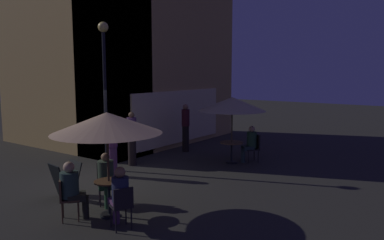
{
  "coord_description": "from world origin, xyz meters",
  "views": [
    {
      "loc": [
        -6.88,
        -7.9,
        3.07
      ],
      "look_at": [
        2.93,
        -0.89,
        1.5
      ],
      "focal_mm": 35.11,
      "sensor_mm": 36.0,
      "label": 1
    }
  ],
  "objects_px": {
    "cafe_table_0": "(109,193)",
    "street_lamp_near_corner": "(104,71)",
    "cafe_chair_2": "(122,204)",
    "cafe_chair_0": "(106,179)",
    "cafe_table_1": "(232,147)",
    "cafe_chair_3": "(254,146)",
    "patron_standing_6": "(186,127)",
    "patron_seated_1": "(72,187)",
    "cafe_chair_1": "(66,196)",
    "patron_standing_5": "(132,138)",
    "menu_sandwich_board": "(66,180)",
    "patron_seated_0": "(106,176)",
    "patio_umbrella_1": "(232,104)",
    "patio_umbrella_0": "(107,123)",
    "patron_seated_3": "(250,142)",
    "patron_seated_2": "(120,193)",
    "patron_standing_4": "(112,146)"
  },
  "relations": [
    {
      "from": "patron_standing_6",
      "to": "patron_seated_2",
      "type": "bearing_deg",
      "value": 83.27
    },
    {
      "from": "cafe_chair_2",
      "to": "patron_standing_6",
      "type": "distance_m",
      "value": 7.33
    },
    {
      "from": "patron_seated_0",
      "to": "cafe_table_0",
      "type": "bearing_deg",
      "value": -0.0
    },
    {
      "from": "cafe_table_0",
      "to": "menu_sandwich_board",
      "type": "bearing_deg",
      "value": 82.84
    },
    {
      "from": "patron_seated_1",
      "to": "cafe_chair_0",
      "type": "bearing_deg",
      "value": 49.66
    },
    {
      "from": "patron_seated_0",
      "to": "patron_standing_5",
      "type": "relative_size",
      "value": 0.69
    },
    {
      "from": "patio_umbrella_1",
      "to": "patron_seated_1",
      "type": "xyz_separation_m",
      "value": [
        -6.17,
        0.27,
        -1.28
      ]
    },
    {
      "from": "cafe_table_0",
      "to": "patron_standing_5",
      "type": "xyz_separation_m",
      "value": [
        3.44,
        2.71,
        0.38
      ]
    },
    {
      "from": "cafe_table_1",
      "to": "patron_seated_3",
      "type": "distance_m",
      "value": 0.68
    },
    {
      "from": "patio_umbrella_0",
      "to": "cafe_chair_3",
      "type": "height_order",
      "value": "patio_umbrella_0"
    },
    {
      "from": "cafe_chair_3",
      "to": "patron_seated_1",
      "type": "relative_size",
      "value": 0.76
    },
    {
      "from": "patio_umbrella_0",
      "to": "patron_seated_0",
      "type": "bearing_deg",
      "value": 52.97
    },
    {
      "from": "cafe_chair_2",
      "to": "cafe_chair_0",
      "type": "bearing_deg",
      "value": -6.16
    },
    {
      "from": "street_lamp_near_corner",
      "to": "patron_seated_3",
      "type": "bearing_deg",
      "value": -41.52
    },
    {
      "from": "patio_umbrella_1",
      "to": "patron_seated_0",
      "type": "height_order",
      "value": "patio_umbrella_1"
    },
    {
      "from": "cafe_chair_2",
      "to": "patron_seated_3",
      "type": "bearing_deg",
      "value": -60.62
    },
    {
      "from": "patron_standing_4",
      "to": "cafe_chair_2",
      "type": "bearing_deg",
      "value": 76.81
    },
    {
      "from": "cafe_table_0",
      "to": "cafe_chair_1",
      "type": "xyz_separation_m",
      "value": [
        -0.68,
        0.55,
        0.02
      ]
    },
    {
      "from": "cafe_chair_1",
      "to": "patron_standing_6",
      "type": "bearing_deg",
      "value": 54.95
    },
    {
      "from": "patio_umbrella_0",
      "to": "cafe_chair_2",
      "type": "xyz_separation_m",
      "value": [
        -0.35,
        -0.75,
        -1.47
      ]
    },
    {
      "from": "cafe_table_0",
      "to": "patron_seated_0",
      "type": "xyz_separation_m",
      "value": [
        0.43,
        0.57,
        0.18
      ]
    },
    {
      "from": "cafe_chair_3",
      "to": "patron_seated_1",
      "type": "bearing_deg",
      "value": 34.12
    },
    {
      "from": "cafe_table_0",
      "to": "cafe_chair_2",
      "type": "relative_size",
      "value": 0.89
    },
    {
      "from": "cafe_chair_1",
      "to": "patron_seated_1",
      "type": "xyz_separation_m",
      "value": [
        0.1,
        -0.08,
        0.18
      ]
    },
    {
      "from": "menu_sandwich_board",
      "to": "patron_seated_2",
      "type": "height_order",
      "value": "patron_seated_2"
    },
    {
      "from": "cafe_table_0",
      "to": "street_lamp_near_corner",
      "type": "bearing_deg",
      "value": 48.87
    },
    {
      "from": "patron_seated_0",
      "to": "patron_standing_6",
      "type": "relative_size",
      "value": 0.66
    },
    {
      "from": "patron_standing_6",
      "to": "cafe_table_1",
      "type": "bearing_deg",
      "value": 133.12
    },
    {
      "from": "patron_seated_0",
      "to": "patron_standing_4",
      "type": "distance_m",
      "value": 2.42
    },
    {
      "from": "cafe_chair_0",
      "to": "cafe_chair_3",
      "type": "height_order",
      "value": "cafe_chair_0"
    },
    {
      "from": "patio_umbrella_1",
      "to": "cafe_table_0",
      "type": "bearing_deg",
      "value": -177.99
    },
    {
      "from": "street_lamp_near_corner",
      "to": "patron_standing_6",
      "type": "xyz_separation_m",
      "value": [
        3.64,
        -0.36,
        -2.13
      ]
    },
    {
      "from": "cafe_chair_2",
      "to": "cafe_chair_1",
      "type": "bearing_deg",
      "value": 39.21
    },
    {
      "from": "cafe_table_1",
      "to": "patron_seated_1",
      "type": "xyz_separation_m",
      "value": [
        -6.17,
        0.27,
        0.17
      ]
    },
    {
      "from": "patron_seated_1",
      "to": "patron_seated_2",
      "type": "height_order",
      "value": "patron_seated_2"
    },
    {
      "from": "patio_umbrella_1",
      "to": "patron_standing_6",
      "type": "height_order",
      "value": "patio_umbrella_1"
    },
    {
      "from": "cafe_table_1",
      "to": "cafe_chair_3",
      "type": "distance_m",
      "value": 0.82
    },
    {
      "from": "cafe_table_0",
      "to": "patio_umbrella_1",
      "type": "distance_m",
      "value": 5.79
    },
    {
      "from": "cafe_chair_1",
      "to": "patron_seated_1",
      "type": "height_order",
      "value": "patron_seated_1"
    },
    {
      "from": "patron_seated_1",
      "to": "patron_standing_5",
      "type": "bearing_deg",
      "value": 67.84
    },
    {
      "from": "patron_standing_4",
      "to": "patron_standing_6",
      "type": "xyz_separation_m",
      "value": [
        4.02,
        0.31,
        0.02
      ]
    },
    {
      "from": "cafe_table_0",
      "to": "cafe_table_1",
      "type": "distance_m",
      "value": 5.6
    },
    {
      "from": "patron_seated_3",
      "to": "patron_standing_4",
      "type": "relative_size",
      "value": 0.7
    },
    {
      "from": "cafe_table_0",
      "to": "cafe_chair_2",
      "type": "height_order",
      "value": "cafe_chair_2"
    },
    {
      "from": "cafe_chair_0",
      "to": "cafe_chair_2",
      "type": "bearing_deg",
      "value": 6.06
    },
    {
      "from": "menu_sandwich_board",
      "to": "patron_seated_0",
      "type": "xyz_separation_m",
      "value": [
        0.2,
        -1.24,
        0.26
      ]
    },
    {
      "from": "menu_sandwich_board",
      "to": "cafe_table_0",
      "type": "bearing_deg",
      "value": -88.62
    },
    {
      "from": "patron_standing_4",
      "to": "patron_standing_5",
      "type": "xyz_separation_m",
      "value": [
        1.28,
        0.47,
        -0.02
      ]
    },
    {
      "from": "cafe_table_0",
      "to": "patron_standing_5",
      "type": "distance_m",
      "value": 4.39
    },
    {
      "from": "cafe_table_1",
      "to": "patron_seated_0",
      "type": "bearing_deg",
      "value": 175.92
    }
  ]
}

